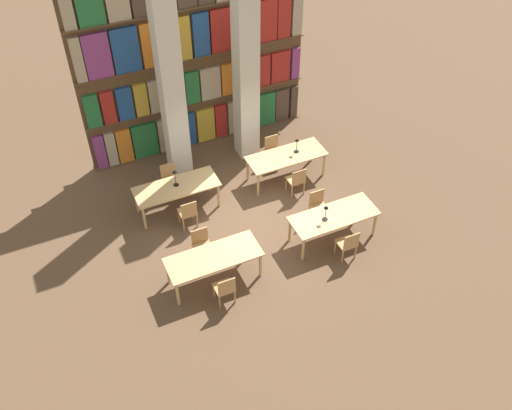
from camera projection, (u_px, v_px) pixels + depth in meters
ground_plane at (254, 222)px, 14.50m from camera, size 40.00×40.00×0.00m
bookshelf_bank at (195, 61)px, 15.20m from camera, size 6.40×0.35×5.50m
pillar_left at (170, 76)px, 13.94m from camera, size 0.56×0.56×6.00m
pillar_center at (246, 59)px, 14.56m from camera, size 0.56×0.56×6.00m
reading_table_0 at (214, 259)px, 12.68m from camera, size 2.14×0.85×0.77m
chair_0 at (225, 288)px, 12.35m from camera, size 0.42×0.40×0.87m
chair_1 at (202, 245)px, 13.29m from camera, size 0.42×0.40×0.87m
reading_table_1 at (334, 218)px, 13.63m from camera, size 2.14×0.85×0.77m
chair_2 at (348, 244)px, 13.31m from camera, size 0.42×0.40×0.87m
chair_3 at (318, 206)px, 14.25m from camera, size 0.42×0.40×0.87m
desk_lamp_0 at (326, 211)px, 13.27m from camera, size 0.14×0.14×0.44m
reading_table_2 at (177, 189)px, 14.39m from camera, size 2.14×0.85×0.77m
chair_4 at (188, 212)px, 14.08m from camera, size 0.42×0.40×0.87m
chair_5 at (170, 178)px, 15.02m from camera, size 0.42×0.40×0.87m
desk_lamp_1 at (175, 175)px, 14.14m from camera, size 0.14×0.14×0.48m
reading_table_3 at (286, 158)px, 15.30m from camera, size 2.14×0.85×0.77m
chair_6 at (297, 180)px, 14.97m from camera, size 0.42×0.40×0.87m
chair_7 at (273, 150)px, 15.90m from camera, size 0.42×0.40×0.87m
desk_lamp_2 at (297, 143)px, 15.15m from camera, size 0.14×0.14×0.44m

